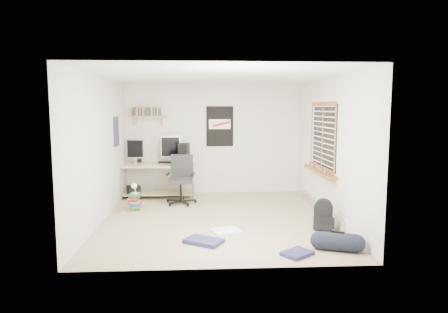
{
  "coord_description": "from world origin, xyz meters",
  "views": [
    {
      "loc": [
        -0.26,
        -6.94,
        1.96
      ],
      "look_at": [
        0.14,
        0.32,
        1.08
      ],
      "focal_mm": 32.0,
      "sensor_mm": 36.0,
      "label": 1
    }
  ],
  "objects": [
    {
      "name": "ceiling",
      "position": [
        0.0,
        0.0,
        2.5
      ],
      "size": [
        4.0,
        4.5,
        0.01
      ],
      "primitive_type": "cube",
      "color": "white",
      "rests_on": "ground"
    },
    {
      "name": "backpack",
      "position": [
        1.69,
        -0.75,
        0.2
      ],
      "size": [
        0.36,
        0.32,
        0.39
      ],
      "primitive_type": "cube",
      "rotation": [
        0.0,
        0.0,
        -0.35
      ],
      "color": "black",
      "rests_on": "floor"
    },
    {
      "name": "monitor_right",
      "position": [
        -0.96,
        2.0,
        1.0
      ],
      "size": [
        0.45,
        0.16,
        0.48
      ],
      "primitive_type": "cube",
      "rotation": [
        0.0,
        0.0,
        0.12
      ],
      "color": "#96959A",
      "rests_on": "desk"
    },
    {
      "name": "poster_back_wall",
      "position": [
        0.15,
        2.23,
        1.55
      ],
      "size": [
        0.62,
        0.03,
        0.92
      ],
      "primitive_type": "cube",
      "color": "black",
      "rests_on": "back_wall"
    },
    {
      "name": "tshirt",
      "position": [
        0.11,
        -0.8,
        0.02
      ],
      "size": [
        0.54,
        0.5,
        0.04
      ],
      "primitive_type": "cube",
      "rotation": [
        0.0,
        0.0,
        0.39
      ],
      "color": "white",
      "rests_on": "floor"
    },
    {
      "name": "left_wall",
      "position": [
        -2.0,
        0.0,
        1.25
      ],
      "size": [
        0.01,
        4.5,
        2.5
      ],
      "primitive_type": "cube",
      "color": "silver",
      "rests_on": "ground"
    },
    {
      "name": "desk",
      "position": [
        -1.24,
        1.81,
        0.36
      ],
      "size": [
        1.8,
        1.15,
        0.76
      ],
      "primitive_type": "cube",
      "rotation": [
        0.0,
        0.0,
        0.28
      ],
      "color": "tan",
      "rests_on": "floor"
    },
    {
      "name": "floor",
      "position": [
        0.0,
        0.0,
        -0.01
      ],
      "size": [
        4.0,
        4.5,
        0.01
      ],
      "primitive_type": "cube",
      "color": "gray",
      "rests_on": "ground"
    },
    {
      "name": "back_wall",
      "position": [
        0.0,
        2.25,
        1.25
      ],
      "size": [
        4.0,
        0.01,
        2.5
      ],
      "primitive_type": "cube",
      "color": "silver",
      "rests_on": "ground"
    },
    {
      "name": "duffel_bag",
      "position": [
        1.6,
        -1.71,
        0.14
      ],
      "size": [
        0.33,
        0.33,
        0.5
      ],
      "primitive_type": "cylinder",
      "rotation": [
        0.0,
        0.0,
        -0.34
      ],
      "color": "black",
      "rests_on": "floor"
    },
    {
      "name": "desk_lamp",
      "position": [
        -1.54,
        0.63,
        0.38
      ],
      "size": [
        0.19,
        0.24,
        0.21
      ],
      "primitive_type": "cube",
      "rotation": [
        0.0,
        0.0,
        -0.38
      ],
      "color": "white",
      "rests_on": "book_stack"
    },
    {
      "name": "jeans_b",
      "position": [
        1.01,
        -1.85,
        0.03
      ],
      "size": [
        0.49,
        0.47,
        0.05
      ],
      "primitive_type": "cube",
      "rotation": [
        0.0,
        0.0,
        0.66
      ],
      "color": "#242351",
      "rests_on": "floor"
    },
    {
      "name": "keyboard",
      "position": [
        -1.03,
        1.92,
        0.77
      ],
      "size": [
        0.41,
        0.16,
        0.02
      ],
      "primitive_type": "cube",
      "rotation": [
        0.0,
        0.0,
        -0.04
      ],
      "color": "black",
      "rests_on": "desk"
    },
    {
      "name": "speaker_right",
      "position": [
        -0.86,
        1.5,
        0.84
      ],
      "size": [
        0.11,
        0.11,
        0.16
      ],
      "primitive_type": "cube",
      "rotation": [
        0.0,
        0.0,
        0.41
      ],
      "color": "black",
      "rests_on": "desk"
    },
    {
      "name": "right_wall",
      "position": [
        2.0,
        0.0,
        1.25
      ],
      "size": [
        0.01,
        4.5,
        2.5
      ],
      "primitive_type": "cube",
      "color": "silver",
      "rests_on": "ground"
    },
    {
      "name": "wall_shelf",
      "position": [
        -1.45,
        2.14,
        1.78
      ],
      "size": [
        0.8,
        0.22,
        0.24
      ],
      "primitive_type": "cube",
      "color": "tan",
      "rests_on": "back_wall"
    },
    {
      "name": "monitor_left",
      "position": [
        -1.73,
        1.89,
        0.97
      ],
      "size": [
        0.4,
        0.14,
        0.43
      ],
      "primitive_type": "cube",
      "rotation": [
        0.0,
        0.0,
        -0.12
      ],
      "color": "#A4A3A8",
      "rests_on": "desk"
    },
    {
      "name": "window",
      "position": [
        1.95,
        0.3,
        1.45
      ],
      "size": [
        0.1,
        1.5,
        1.26
      ],
      "primitive_type": "cube",
      "color": "brown",
      "rests_on": "right_wall"
    },
    {
      "name": "speaker_left",
      "position": [
        -1.66,
        2.0,
        0.84
      ],
      "size": [
        0.11,
        0.11,
        0.16
      ],
      "primitive_type": "cube",
      "rotation": [
        0.0,
        0.0,
        0.41
      ],
      "color": "black",
      "rests_on": "desk"
    },
    {
      "name": "baseboard_heater",
      "position": [
        1.96,
        0.3,
        0.09
      ],
      "size": [
        0.08,
        2.5,
        0.18
      ],
      "primitive_type": "cube",
      "color": "#B7B2A8",
      "rests_on": "floor"
    },
    {
      "name": "office_chair",
      "position": [
        -0.7,
        1.18,
        0.49
      ],
      "size": [
        0.73,
        0.73,
        1.01
      ],
      "primitive_type": "cube",
      "rotation": [
        0.0,
        0.0,
        -0.11
      ],
      "color": "#262528",
      "rests_on": "floor"
    },
    {
      "name": "poster_left_wall",
      "position": [
        -1.99,
        1.2,
        1.5
      ],
      "size": [
        0.02,
        0.42,
        0.6
      ],
      "primitive_type": "cube",
      "color": "navy",
      "rests_on": "left_wall"
    },
    {
      "name": "pc_tower",
      "position": [
        -0.66,
        1.78,
        0.98
      ],
      "size": [
        0.25,
        0.44,
        0.44
      ],
      "primitive_type": "cube",
      "rotation": [
        0.0,
        0.0,
        -0.12
      ],
      "color": "black",
      "rests_on": "desk"
    },
    {
      "name": "book_stack",
      "position": [
        -1.56,
        0.65,
        0.15
      ],
      "size": [
        0.6,
        0.55,
        0.33
      ],
      "primitive_type": "cube",
      "rotation": [
        0.0,
        0.0,
        -0.41
      ],
      "color": "brown",
      "rests_on": "floor"
    },
    {
      "name": "subwoofer",
      "position": [
        -1.75,
        1.67,
        0.14
      ],
      "size": [
        0.34,
        0.34,
        0.29
      ],
      "primitive_type": "cube",
      "rotation": [
        0.0,
        0.0,
        0.39
      ],
      "color": "black",
      "rests_on": "floor"
    },
    {
      "name": "jeans_a",
      "position": [
        -0.25,
        -1.3,
        0.03
      ],
      "size": [
        0.63,
        0.56,
        0.06
      ],
      "primitive_type": "cube",
      "rotation": [
        0.0,
        0.0,
        -0.54
      ],
      "color": "navy",
      "rests_on": "floor"
    }
  ]
}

